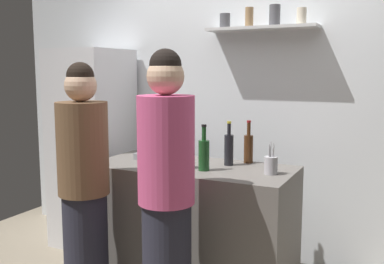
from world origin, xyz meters
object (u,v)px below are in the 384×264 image
Objects in this scene: wine_bottle_pale_glass at (164,151)px; water_bottle_plastic at (187,153)px; wine_bottle_amber_glass at (248,147)px; wine_bottle_dark_glass at (229,149)px; person_pink_top at (166,195)px; person_brown_jacket at (84,188)px; baking_pan at (160,156)px; wine_bottle_green_glass at (204,154)px; utensil_holder at (271,165)px; refrigerator at (93,148)px.

wine_bottle_pale_glass reaches higher than water_bottle_plastic.
wine_bottle_amber_glass is at bearing 39.28° from wine_bottle_pale_glass.
person_pink_top reaches higher than wine_bottle_dark_glass.
baking_pan is at bearing 25.47° from person_brown_jacket.
wine_bottle_pale_glass is 0.48m from wine_bottle_dark_glass.
wine_bottle_green_glass is 0.44m from wine_bottle_amber_glass.
person_pink_top reaches higher than wine_bottle_green_glass.
utensil_holder is 0.39m from wine_bottle_dark_glass.
refrigerator is 1.08× the size of person_brown_jacket.
wine_bottle_green_glass is (0.31, 0.02, 0.00)m from wine_bottle_pale_glass.
wine_bottle_pale_glass is 0.61m from person_pink_top.
person_pink_top is (0.14, -0.54, -0.15)m from water_bottle_plastic.
wine_bottle_green_glass is at bearing 3.34° from wine_bottle_pale_glass.
person_brown_jacket is (-0.35, -0.47, -0.20)m from wine_bottle_pale_glass.
wine_bottle_green_glass is 0.85m from person_brown_jacket.
wine_bottle_dark_glass is (0.58, 0.01, 0.10)m from baking_pan.
wine_bottle_dark_glass is at bearing -17.44° from person_pink_top.
wine_bottle_pale_glass is 0.17× the size of person_pink_top.
person_pink_top reaches higher than wine_bottle_pale_glass.
refrigerator is 1.65m from person_pink_top.
person_pink_top reaches higher than utensil_holder.
wine_bottle_dark_glass is at bearing 69.15° from wine_bottle_green_glass.
utensil_holder is 0.60m from water_bottle_plastic.
wine_bottle_green_glass reaches higher than utensil_holder.
person_pink_top reaches higher than wine_bottle_amber_glass.
wine_bottle_dark_glass is (-0.10, -0.15, 0.01)m from wine_bottle_amber_glass.
wine_bottle_pale_glass is at bearing 20.68° from person_pink_top.
refrigerator is 1.83m from utensil_holder.
wine_bottle_pale_glass is at bearing -140.72° from wine_bottle_amber_glass.
refrigerator is at bearing 177.63° from wine_bottle_amber_glass.
refrigerator is 8.06× the size of utensil_holder.
baking_pan is 0.59m from wine_bottle_dark_glass.
wine_bottle_dark_glass is (0.40, 0.26, 0.01)m from wine_bottle_pale_glass.
baking_pan is 0.21× the size of person_brown_jacket.
wine_bottle_green_glass is at bearing -167.84° from utensil_holder.
utensil_holder is at bearing -7.77° from baking_pan.
person_brown_jacket reaches higher than wine_bottle_pale_glass.
wine_bottle_green_glass is 0.55m from person_pink_top.
wine_bottle_dark_glass is 1.33× the size of water_bottle_plastic.
refrigerator is at bearing 159.84° from water_bottle_plastic.
water_bottle_plastic is at bearing 174.12° from wine_bottle_green_glass.
baking_pan is at bearing 148.60° from water_bottle_plastic.
person_brown_jacket is (-0.85, -0.88, -0.21)m from wine_bottle_amber_glass.
water_bottle_plastic is (-0.23, -0.23, -0.02)m from wine_bottle_dark_glass.
wine_bottle_green_glass is at bearing -116.18° from wine_bottle_amber_glass.
refrigerator is 1.14m from wine_bottle_pale_glass.
baking_pan is 0.32m from wine_bottle_pale_glass.
wine_bottle_green_glass is 0.99× the size of wine_bottle_dark_glass.
wine_bottle_amber_glass is at bearing 56.22° from wine_bottle_dark_glass.
utensil_holder reaches higher than baking_pan.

